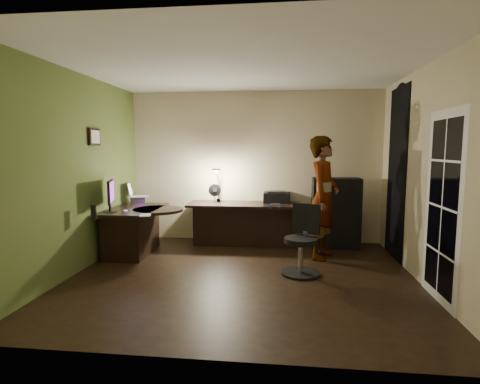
# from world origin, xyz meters

# --- Properties ---
(floor) EXTENTS (4.50, 4.00, 0.01)m
(floor) POSITION_xyz_m (0.00, 0.00, -0.01)
(floor) COLOR black
(floor) RESTS_ON ground
(ceiling) EXTENTS (4.50, 4.00, 0.01)m
(ceiling) POSITION_xyz_m (0.00, 0.00, 2.71)
(ceiling) COLOR silver
(ceiling) RESTS_ON floor
(wall_back) EXTENTS (4.50, 0.01, 2.70)m
(wall_back) POSITION_xyz_m (0.00, 2.00, 1.35)
(wall_back) COLOR #C2B58A
(wall_back) RESTS_ON floor
(wall_front) EXTENTS (4.50, 0.01, 2.70)m
(wall_front) POSITION_xyz_m (0.00, -2.00, 1.35)
(wall_front) COLOR #C2B58A
(wall_front) RESTS_ON floor
(wall_left) EXTENTS (0.01, 4.00, 2.70)m
(wall_left) POSITION_xyz_m (-2.25, 0.00, 1.35)
(wall_left) COLOR #C2B58A
(wall_left) RESTS_ON floor
(wall_right) EXTENTS (0.01, 4.00, 2.70)m
(wall_right) POSITION_xyz_m (2.25, 0.00, 1.35)
(wall_right) COLOR #C2B58A
(wall_right) RESTS_ON floor
(green_wall_overlay) EXTENTS (0.00, 4.00, 2.70)m
(green_wall_overlay) POSITION_xyz_m (-2.24, 0.00, 1.35)
(green_wall_overlay) COLOR #51652A
(green_wall_overlay) RESTS_ON floor
(arched_doorway) EXTENTS (0.01, 0.90, 2.60)m
(arched_doorway) POSITION_xyz_m (2.24, 1.15, 1.30)
(arched_doorway) COLOR black
(arched_doorway) RESTS_ON floor
(french_door) EXTENTS (0.02, 0.92, 2.10)m
(french_door) POSITION_xyz_m (2.24, -0.55, 1.05)
(french_door) COLOR white
(french_door) RESTS_ON floor
(framed_picture) EXTENTS (0.04, 0.30, 0.25)m
(framed_picture) POSITION_xyz_m (-2.22, 0.45, 1.85)
(framed_picture) COLOR black
(framed_picture) RESTS_ON wall_left
(desk_left) EXTENTS (0.83, 1.30, 0.74)m
(desk_left) POSITION_xyz_m (-1.82, 0.87, 0.37)
(desk_left) COLOR black
(desk_left) RESTS_ON floor
(desk_right) EXTENTS (1.96, 0.71, 0.73)m
(desk_right) POSITION_xyz_m (-0.14, 1.63, 0.37)
(desk_right) COLOR black
(desk_right) RESTS_ON floor
(cabinet) EXTENTS (0.80, 0.41, 1.19)m
(cabinet) POSITION_xyz_m (1.42, 1.65, 0.59)
(cabinet) COLOR black
(cabinet) RESTS_ON floor
(laptop_stand) EXTENTS (0.28, 0.25, 0.11)m
(laptop_stand) POSITION_xyz_m (-1.98, 1.49, 0.78)
(laptop_stand) COLOR silver
(laptop_stand) RESTS_ON desk_left
(laptop) EXTENTS (0.43, 0.42, 0.24)m
(laptop) POSITION_xyz_m (-1.98, 1.49, 0.96)
(laptop) COLOR silver
(laptop) RESTS_ON laptop_stand
(monitor) EXTENTS (0.28, 0.54, 0.35)m
(monitor) POSITION_xyz_m (-2.05, 0.51, 0.91)
(monitor) COLOR black
(monitor) RESTS_ON desk_left
(mouse) EXTENTS (0.08, 0.10, 0.04)m
(mouse) POSITION_xyz_m (-1.83, 0.55, 0.75)
(mouse) COLOR silver
(mouse) RESTS_ON desk_left
(phone) EXTENTS (0.10, 0.15, 0.01)m
(phone) POSITION_xyz_m (-1.15, 0.96, 0.74)
(phone) COLOR black
(phone) RESTS_ON desk_left
(pen) EXTENTS (0.04, 0.15, 0.01)m
(pen) POSITION_xyz_m (-1.15, 0.93, 0.74)
(pen) COLOR black
(pen) RESTS_ON desk_left
(speaker) EXTENTS (0.09, 0.09, 0.20)m
(speaker) POSITION_xyz_m (-2.01, -0.04, 0.83)
(speaker) COLOR black
(speaker) RESTS_ON desk_left
(notepad) EXTENTS (0.21, 0.25, 0.01)m
(notepad) POSITION_xyz_m (-1.43, 0.31, 0.74)
(notepad) COLOR silver
(notepad) RESTS_ON desk_left
(desk_fan) EXTENTS (0.24, 0.16, 0.34)m
(desk_fan) POSITION_xyz_m (-0.67, 1.68, 0.89)
(desk_fan) COLOR black
(desk_fan) RESTS_ON desk_right
(headphones) EXTENTS (0.19, 0.08, 0.09)m
(headphones) POSITION_xyz_m (0.40, 1.18, 0.77)
(headphones) COLOR #143B95
(headphones) RESTS_ON desk_right
(printer) EXTENTS (0.47, 0.37, 0.21)m
(printer) POSITION_xyz_m (0.42, 1.80, 0.83)
(printer) COLOR black
(printer) RESTS_ON desk_right
(desk_lamp) EXTENTS (0.26, 0.33, 0.65)m
(desk_lamp) POSITION_xyz_m (-0.63, 1.83, 1.05)
(desk_lamp) COLOR black
(desk_lamp) RESTS_ON desk_right
(office_chair) EXTENTS (0.68, 0.68, 0.94)m
(office_chair) POSITION_xyz_m (0.77, 0.16, 0.47)
(office_chair) COLOR black
(office_chair) RESTS_ON floor
(person) EXTENTS (0.65, 0.78, 1.87)m
(person) POSITION_xyz_m (1.14, 0.99, 0.94)
(person) COLOR #D8A88C
(person) RESTS_ON floor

